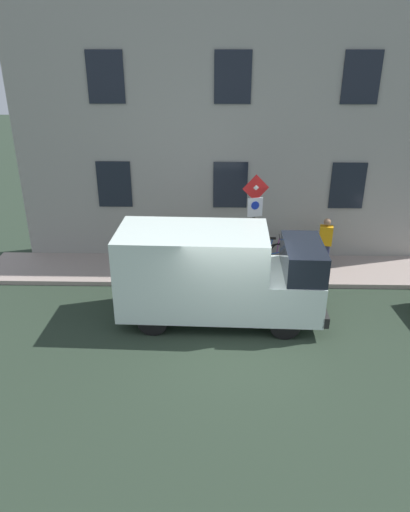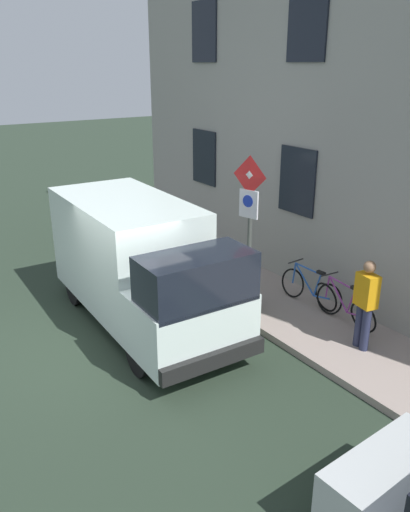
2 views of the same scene
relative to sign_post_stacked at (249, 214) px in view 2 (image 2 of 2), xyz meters
The scene contains 9 objects.
ground_plane 3.80m from the sign_post_stacked, 167.56° to the left, with size 80.00×80.00×0.00m, color #263427.
sidewalk_slab 2.47m from the sign_post_stacked, 37.50° to the left, with size 2.13×15.67×0.14m, color gray.
building_facade 2.95m from the sign_post_stacked, 16.08° to the left, with size 0.75×13.67×8.14m.
sign_post_stacked is the anchor object (origin of this frame).
delivery_van 2.40m from the sign_post_stacked, 150.08° to the left, with size 2.15×5.39×2.50m.
bicycle_purple 2.67m from the sign_post_stacked, 46.54° to the right, with size 0.46×1.72×0.89m.
bicycle_blue 2.30m from the sign_post_stacked, 20.09° to the right, with size 0.46×1.71×0.89m.
pedestrian 2.77m from the sign_post_stacked, 69.87° to the right, with size 0.33×0.44×1.72m.
litter_bin 1.71m from the sign_post_stacked, 37.86° to the left, with size 0.44×0.44×0.90m, color #2D5133.
Camera 2 is at (-3.23, -8.27, 5.09)m, focal length 35.94 mm.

